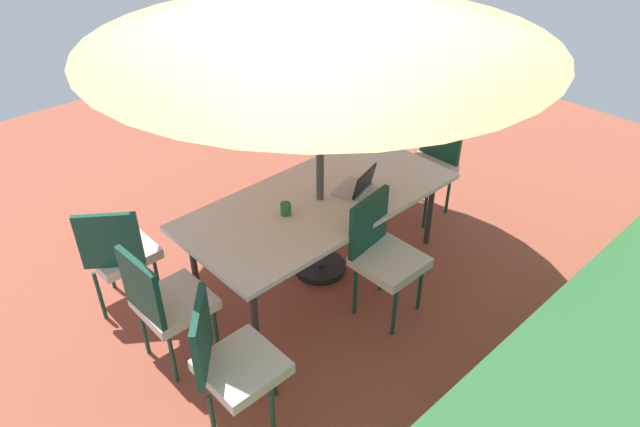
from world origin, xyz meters
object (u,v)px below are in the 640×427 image
Objects in this scene: chair_northeast at (230,360)px; laptop at (357,186)px; chair_east at (166,300)px; cup at (286,209)px; patio_umbrella at (320,13)px; chair_southeast at (119,251)px; dining_table at (320,203)px; chair_north at (384,252)px; chair_southwest at (372,133)px; chair_west at (429,161)px.

laptop is (-1.71, -0.62, 0.23)m from chair_northeast.
chair_east is 1.11m from cup.
chair_southeast is (1.41, -0.70, -1.62)m from patio_umbrella.
dining_table is at bearing -21.92° from chair_northeast.
laptop is at bearing -168.90° from chair_southeast.
chair_east is at bearing 0.59° from dining_table.
chair_east is (1.43, 0.01, -0.14)m from dining_table.
chair_southwest is (-1.40, -1.41, 0.00)m from chair_north.
chair_east and chair_southeast have the same top height.
patio_umbrella is 1.43m from laptop.
chair_west reaches higher than laptop.
chair_east and chair_southwest have the same top height.
cup is (1.74, -0.04, 0.23)m from chair_west.
chair_west is 10.12× the size of cup.
dining_table is 0.70× the size of patio_umbrella.
chair_west is 2.90m from chair_southeast.
chair_north is 0.64m from laptop.
chair_north is at bearing 118.90° from cup.
chair_northeast is at bearing 126.41° from chair_southeast.
cup is at bearing -27.85° from laptop.
chair_southwest is 1.45m from laptop.
patio_umbrella is 2.29m from chair_southwest.
patio_umbrella reaches higher than chair_east.
patio_umbrella is at bearing 0.00° from dining_table.
chair_northeast is at bearing -76.80° from chair_west.
chair_east is 10.12× the size of cup.
chair_west and chair_southeast have the same top height.
cup is (-1.07, 0.69, 0.23)m from chair_southeast.
patio_umbrella is 3.30× the size of chair_north.
chair_west is 1.00× the size of chair_southeast.
dining_table is 1.58m from chair_southeast.
cup is (-1.09, -0.03, 0.23)m from chair_east.
patio_umbrella is 2.14m from chair_west.
patio_umbrella is 3.30× the size of chair_northeast.
cup is at bearing -92.26° from chair_west.
cup is at bearing -2.09° from patio_umbrella.
chair_northeast is 1.33m from cup.
chair_east is at bearing 1.44° from cup.
patio_umbrella is 3.30× the size of chair_southwest.
chair_northeast is 1.83m from laptop.
chair_north is 1.60m from chair_east.
cup is (0.37, -0.68, 0.23)m from chair_north.
chair_northeast is (1.45, 0.07, 0.00)m from chair_north.
patio_umbrella is 2.16m from chair_east.
cup is (0.63, -0.13, 0.00)m from laptop.
patio_umbrella reaches higher than chair_southeast.
chair_southwest is at bearing -157.52° from cup.
laptop is (-0.29, 0.12, 0.09)m from dining_table.
chair_southeast is 1.29m from cup.
chair_north is 1.00× the size of chair_southwest.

